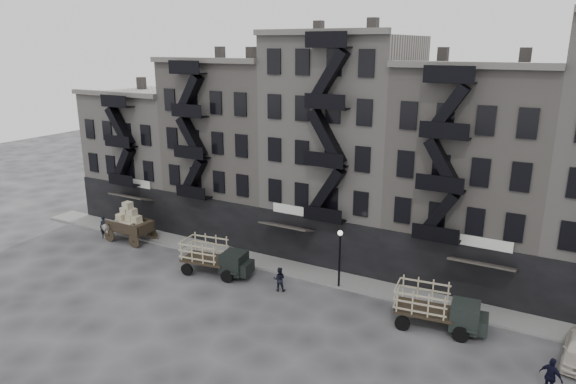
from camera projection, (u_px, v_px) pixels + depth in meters
The scene contains 14 objects.
ground at pixel (283, 293), 35.04m from camera, with size 140.00×140.00×0.00m, color #38383A.
sidewalk at pixel (308, 272), 38.17m from camera, with size 55.00×2.50×0.15m, color slate.
building_west at pixel (157, 153), 50.98m from camera, with size 10.00×11.35×13.20m.
building_midwest at pixel (240, 147), 45.89m from camera, with size 10.00×11.35×16.20m.
building_center at pixel (343, 147), 40.93m from camera, with size 10.00×11.35×18.20m.
building_mideast at pixel (473, 174), 36.54m from camera, with size 10.00×11.35×16.20m.
lamp_post at pixel (340, 251), 35.05m from camera, with size 0.36×0.36×4.28m.
horse at pixel (105, 230), 44.51m from camera, with size 0.92×2.02×1.70m, color beige.
wagon at pixel (128, 219), 43.97m from camera, with size 4.10×2.23×3.46m.
stake_truck_west at pixel (215, 255), 37.67m from camera, with size 5.48×2.78×2.65m.
stake_truck_east at pixel (438, 305), 30.35m from camera, with size 5.47×2.69×2.65m.
pedestrian_west at pixel (104, 227), 44.91m from camera, with size 0.71×0.47×1.95m, color black.
pedestrian_mid at pixel (279, 279), 35.23m from camera, with size 0.84×0.65×1.72m, color black.
policeman at pixel (551, 377), 24.69m from camera, with size 1.15×0.48×1.96m, color black.
Camera 1 is at (15.76, -27.56, 16.38)m, focal length 32.00 mm.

